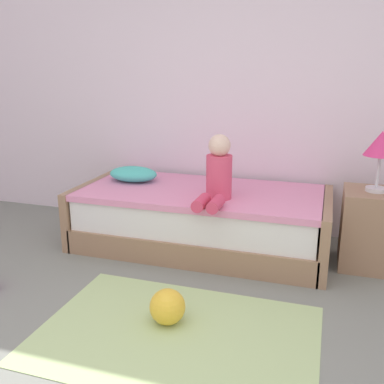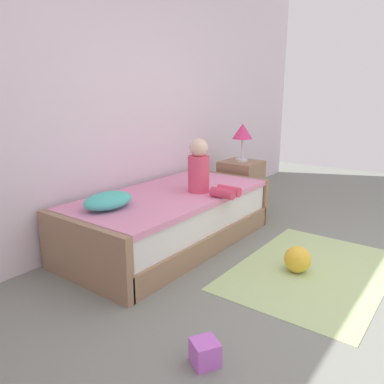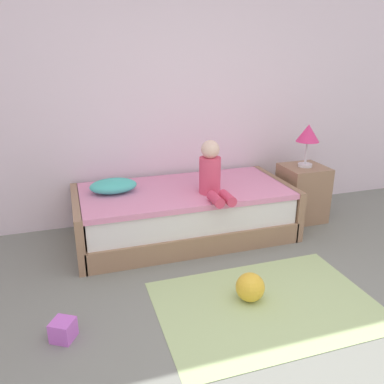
% 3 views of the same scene
% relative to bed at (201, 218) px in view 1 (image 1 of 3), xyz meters
% --- Properties ---
extents(wall_rear, '(7.20, 0.10, 2.90)m').
position_rel_bed_xyz_m(wall_rear, '(0.07, 0.60, 1.20)').
color(wall_rear, white).
rests_on(wall_rear, ground).
extents(bed, '(2.11, 1.00, 0.50)m').
position_rel_bed_xyz_m(bed, '(0.00, 0.00, 0.00)').
color(bed, '#997556').
rests_on(bed, ground).
extents(nightstand, '(0.44, 0.44, 0.60)m').
position_rel_bed_xyz_m(nightstand, '(1.35, 0.02, 0.05)').
color(nightstand, '#997556').
rests_on(nightstand, ground).
extents(table_lamp, '(0.24, 0.24, 0.45)m').
position_rel_bed_xyz_m(table_lamp, '(1.35, 0.02, 0.69)').
color(table_lamp, silver).
rests_on(table_lamp, nightstand).
extents(child_figure, '(0.20, 0.51, 0.50)m').
position_rel_bed_xyz_m(child_figure, '(0.20, -0.23, 0.46)').
color(child_figure, '#E04C6B').
rests_on(child_figure, bed).
extents(pillow, '(0.44, 0.30, 0.13)m').
position_rel_bed_xyz_m(pillow, '(-0.67, 0.10, 0.32)').
color(pillow, '#4CCCBC').
rests_on(pillow, bed).
extents(toy_ball, '(0.22, 0.22, 0.22)m').
position_rel_bed_xyz_m(toy_ball, '(0.15, -1.20, -0.14)').
color(toy_ball, yellow).
rests_on(toy_ball, ground).
extents(area_rug, '(1.60, 1.10, 0.01)m').
position_rel_bed_xyz_m(area_rug, '(0.24, -1.30, -0.24)').
color(area_rug, '#B2D189').
rests_on(area_rug, ground).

